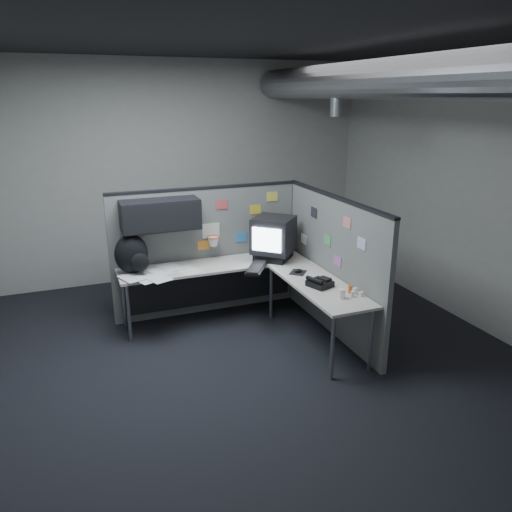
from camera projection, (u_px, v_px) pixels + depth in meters
name	position (u px, v px, depth m)	size (l,w,h in m)	color
room	(302.00, 158.00, 5.01)	(5.62, 5.62, 3.22)	black
partition_back	(196.00, 239.00, 6.16)	(2.44, 0.42, 1.63)	slate
partition_right	(332.00, 265.00, 5.78)	(0.07, 2.23, 1.63)	slate
desk	(241.00, 278.00, 5.94)	(2.31, 2.11, 0.73)	beige
monitor	(273.00, 238.00, 6.20)	(0.66, 0.66, 0.53)	black
keyboard	(257.00, 268.00, 5.88)	(0.43, 0.52, 0.04)	black
mouse	(298.00, 271.00, 5.78)	(0.26, 0.27, 0.04)	black
phone	(320.00, 283.00, 5.36)	(0.28, 0.29, 0.11)	black
bottles	(354.00, 292.00, 5.13)	(0.13, 0.17, 0.08)	silver
cup	(342.00, 294.00, 5.04)	(0.07, 0.07, 0.10)	white
papers	(160.00, 274.00, 5.72)	(0.97, 0.71, 0.02)	white
backpack	(132.00, 255.00, 5.69)	(0.41, 0.37, 0.46)	black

